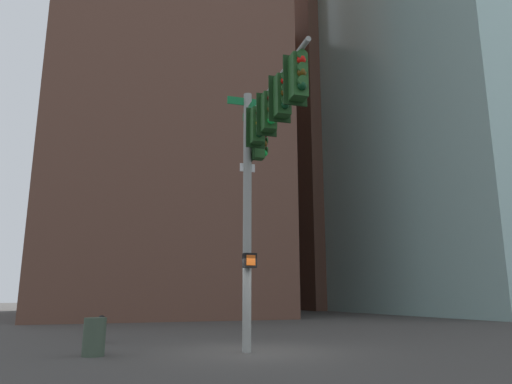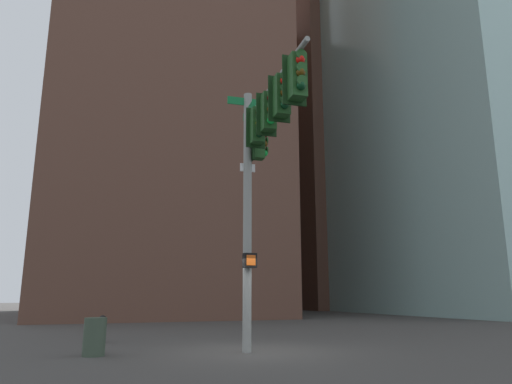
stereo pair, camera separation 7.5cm
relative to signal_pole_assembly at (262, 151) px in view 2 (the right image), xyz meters
name	(u,v)px [view 2 (the right image)]	position (x,y,z in m)	size (l,w,h in m)	color
ground_plane	(255,352)	(-1.45, 0.35, -5.29)	(200.00, 200.00, 0.00)	#423F3D
signal_pole_assembly	(262,151)	(0.00, 0.00, 0.00)	(5.24, 1.26, 7.49)	gray
fire_hydrant	(102,328)	(-5.60, -3.46, -4.82)	(0.34, 0.26, 0.87)	black
litter_bin	(95,337)	(-2.00, -3.83, -4.82)	(0.56, 0.56, 0.95)	#384738
building_brick_nearside	(160,10)	(-29.47, 1.22, 22.90)	(25.21, 16.50, 56.39)	brown
building_brick_midblock	(228,181)	(-45.48, 13.32, 10.81)	(20.91, 17.53, 32.22)	#4C3328
building_brick_farside	(322,152)	(-41.98, 25.31, 15.08)	(22.08, 14.18, 40.74)	brown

